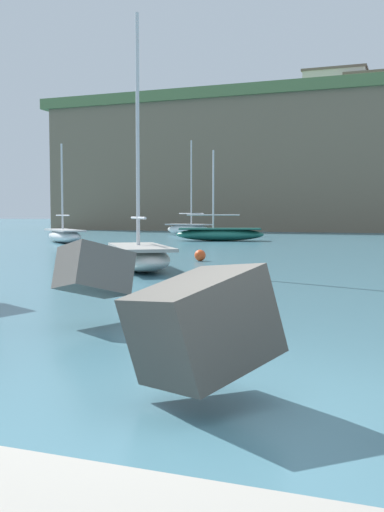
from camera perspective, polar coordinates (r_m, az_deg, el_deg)
The scene contains 9 objects.
ground_plane at distance 5.67m, azimuth 2.20°, elevation -14.69°, with size 400.00×400.00×0.00m, color #42707F.
breakwater_jetty at distance 7.26m, azimuth 2.69°, elevation -2.40°, with size 30.30×6.94×2.24m.
boat_near_left at distance 19.65m, azimuth -4.91°, elevation 0.09°, with size 4.14×4.94×8.27m.
boat_mid_left at distance 41.25m, azimuth 2.63°, elevation 2.11°, with size 6.32×3.80×6.13m.
boat_mid_centre at distance 52.08m, azimuth -0.35°, elevation 2.60°, with size 4.66×2.81×8.08m.
boat_mid_right at distance 39.22m, azimuth -11.92°, elevation 1.93°, with size 5.28×5.20×6.28m.
mooring_buoy_inner at distance 23.43m, azimuth 0.76°, elevation 0.06°, with size 0.44×0.44×0.44m.
station_building_east at distance 84.82m, azimuth 13.34°, elevation 14.84°, with size 8.29×5.00×5.50m.
station_building_annex at distance 82.87m, azimuth 16.85°, elevation 14.63°, with size 7.56×5.04×4.34m.
Camera 1 is at (1.69, -5.10, 1.81)m, focal length 42.49 mm.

